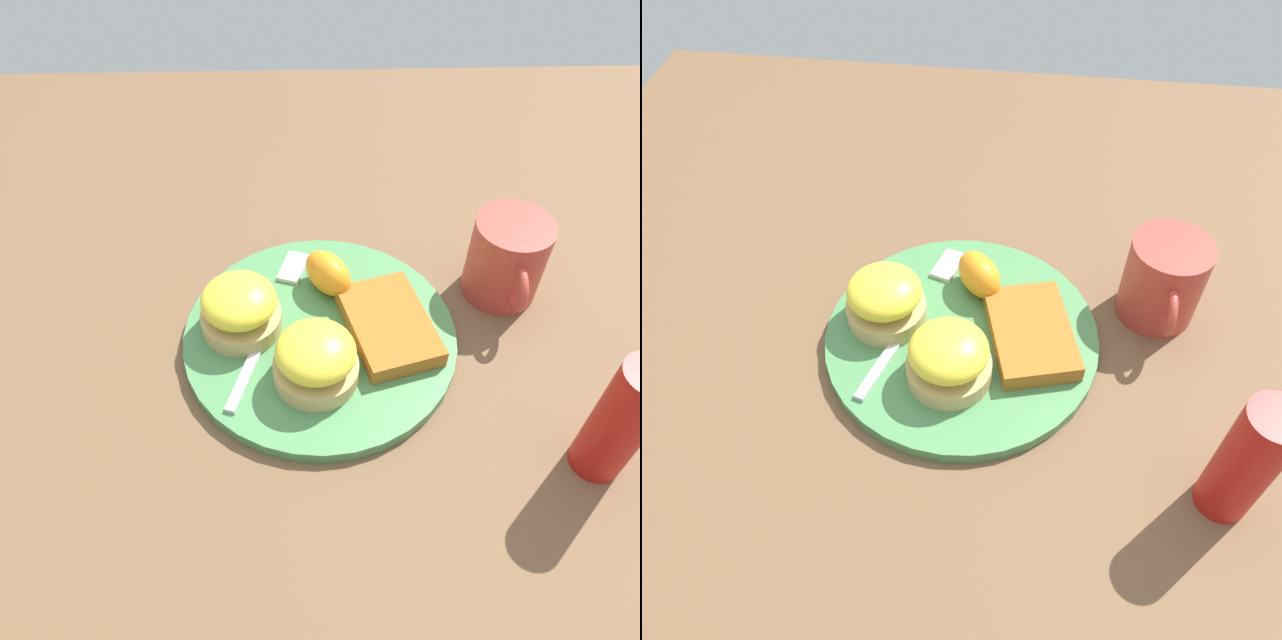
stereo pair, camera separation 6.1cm
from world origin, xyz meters
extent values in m
plane|color=brown|center=(0.00, 0.00, 0.00)|extent=(1.10, 1.10, 0.00)
cylinder|color=#47844C|center=(0.00, 0.00, 0.01)|extent=(0.27, 0.27, 0.01)
cylinder|color=tan|center=(-0.01, -0.08, 0.02)|extent=(0.08, 0.08, 0.02)
ellipsoid|color=yellow|center=(-0.01, -0.08, 0.05)|extent=(0.07, 0.07, 0.04)
cylinder|color=tan|center=(0.05, -0.01, 0.02)|extent=(0.08, 0.08, 0.02)
ellipsoid|color=yellow|center=(0.05, -0.01, 0.05)|extent=(0.07, 0.07, 0.04)
cube|color=#A35F1F|center=(0.00, 0.07, 0.02)|extent=(0.13, 0.10, 0.02)
ellipsoid|color=orange|center=(-0.06, 0.01, 0.04)|extent=(0.07, 0.07, 0.04)
cube|color=silver|center=(0.04, -0.07, 0.02)|extent=(0.11, 0.04, 0.00)
cube|color=silver|center=(-0.09, -0.03, 0.02)|extent=(0.05, 0.04, 0.00)
cylinder|color=#B23D33|center=(-0.07, 0.20, 0.05)|extent=(0.08, 0.08, 0.09)
torus|color=#B23D33|center=(-0.02, 0.20, 0.05)|extent=(0.05, 0.01, 0.05)
cylinder|color=#B21914|center=(0.14, 0.24, 0.07)|extent=(0.04, 0.04, 0.13)
camera|label=1|loc=(0.39, -0.01, 0.50)|focal=35.00mm
camera|label=2|loc=(0.39, 0.05, 0.50)|focal=35.00mm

